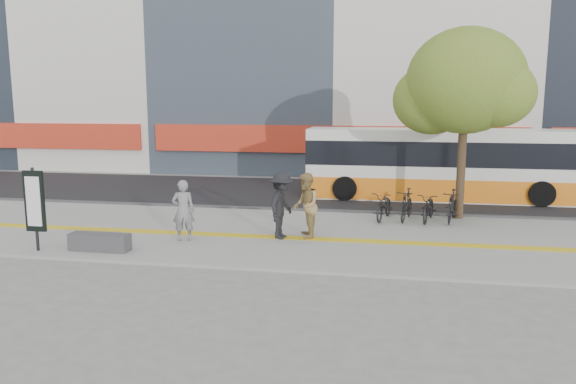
% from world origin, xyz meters
% --- Properties ---
extents(ground, '(120.00, 120.00, 0.00)m').
position_xyz_m(ground, '(0.00, 0.00, 0.00)').
color(ground, slate).
rests_on(ground, ground).
extents(sidewalk, '(40.00, 7.00, 0.08)m').
position_xyz_m(sidewalk, '(0.00, 1.50, 0.04)').
color(sidewalk, gray).
rests_on(sidewalk, ground).
extents(tactile_strip, '(40.00, 0.45, 0.01)m').
position_xyz_m(tactile_strip, '(0.00, 1.00, 0.09)').
color(tactile_strip, yellow).
rests_on(tactile_strip, sidewalk).
extents(street, '(40.00, 8.00, 0.06)m').
position_xyz_m(street, '(0.00, 9.00, 0.03)').
color(street, black).
rests_on(street, ground).
extents(curb, '(40.00, 0.25, 0.14)m').
position_xyz_m(curb, '(0.00, 5.00, 0.07)').
color(curb, '#333335').
rests_on(curb, ground).
extents(bench, '(1.60, 0.45, 0.45)m').
position_xyz_m(bench, '(-2.60, -1.20, 0.30)').
color(bench, '#333335').
rests_on(bench, sidewalk).
extents(signboard, '(0.55, 0.10, 2.20)m').
position_xyz_m(signboard, '(-4.20, -1.51, 1.37)').
color(signboard, black).
rests_on(signboard, sidewalk).
extents(street_tree, '(4.40, 3.80, 6.31)m').
position_xyz_m(street_tree, '(7.18, 4.82, 4.51)').
color(street_tree, '#362518').
rests_on(street_tree, sidewalk).
extents(bus, '(10.47, 2.48, 2.79)m').
position_xyz_m(bus, '(6.82, 8.50, 1.37)').
color(bus, silver).
rests_on(bus, street).
extents(bicycle_row, '(3.08, 1.87, 1.04)m').
position_xyz_m(bicycle_row, '(5.78, 4.00, 0.57)').
color(bicycle_row, black).
rests_on(bicycle_row, sidewalk).
extents(seated_woman, '(0.71, 0.56, 1.73)m').
position_xyz_m(seated_woman, '(-0.80, 0.20, 0.94)').
color(seated_woman, black).
rests_on(seated_woman, sidewalk).
extents(pedestrian_tan, '(0.88, 1.04, 1.88)m').
position_xyz_m(pedestrian_tan, '(2.53, 1.10, 1.02)').
color(pedestrian_tan, '#A1834B').
rests_on(pedestrian_tan, sidewalk).
extents(pedestrian_dark, '(0.91, 1.34, 1.90)m').
position_xyz_m(pedestrian_dark, '(1.86, 0.93, 1.03)').
color(pedestrian_dark, black).
rests_on(pedestrian_dark, sidewalk).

